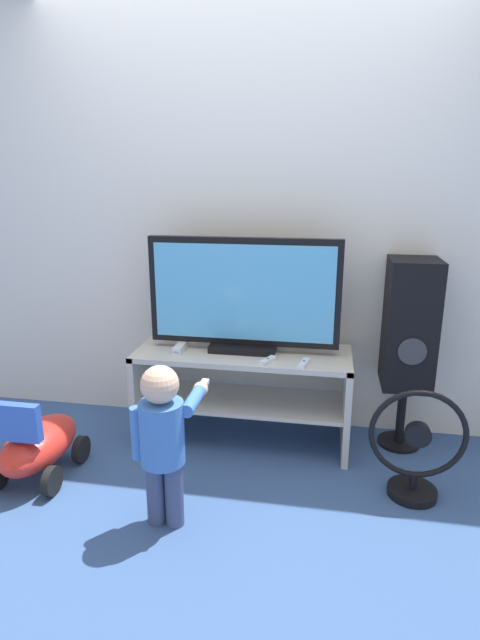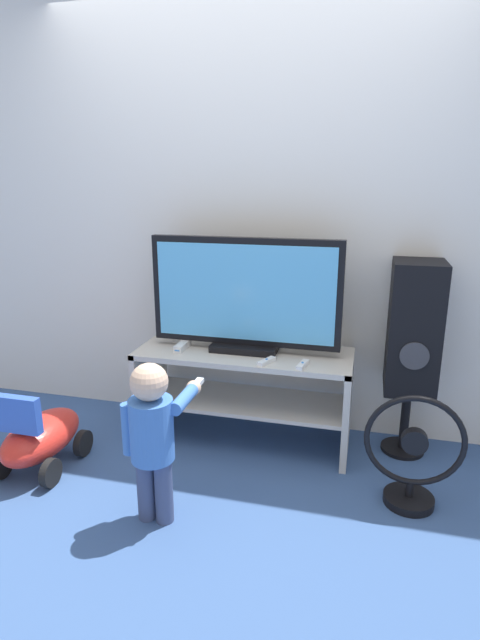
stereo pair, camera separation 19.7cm
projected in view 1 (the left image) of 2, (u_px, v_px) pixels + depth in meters
The scene contains 11 objects.
ground_plane at pixel (236, 459), 2.80m from camera, with size 16.00×16.00×0.00m, color #38568C.
wall_back at pixel (252, 217), 2.96m from camera, with size 10.00×0.06×2.60m.
tv_stand at pixel (243, 382), 2.92m from camera, with size 1.23×0.46×0.56m.
television at pixel (244, 296), 2.80m from camera, with size 1.08×0.20×0.65m.
game_console at pixel (180, 347), 2.88m from camera, with size 0.05×0.18×0.04m.
remote_primary at pixel (304, 363), 2.65m from camera, with size 0.06×0.13×0.03m.
remote_secondary at pixel (268, 361), 2.69m from camera, with size 0.09×0.13×0.03m.
child at pixel (163, 433), 2.17m from camera, with size 0.29×0.44×0.77m.
speaker_tower at pixel (409, 328), 2.77m from camera, with size 0.27×0.32×1.10m.
floor_fan at pixel (416, 450), 2.41m from camera, with size 0.46×0.24×0.57m.
ride_on_toy at pixel (38, 444), 2.60m from camera, with size 0.34×0.56×0.48m.
Camera 1 is at (0.46, -2.44, 1.52)m, focal length 28.00 mm.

